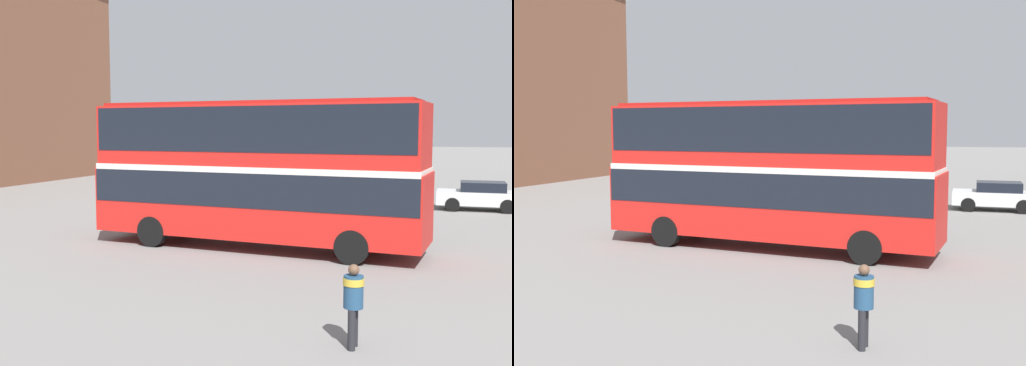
{
  "view_description": "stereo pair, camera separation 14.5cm",
  "coord_description": "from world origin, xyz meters",
  "views": [
    {
      "loc": [
        5.27,
        -19.24,
        3.98
      ],
      "look_at": [
        -0.7,
        -0.4,
        2.19
      ],
      "focal_mm": 42.0,
      "sensor_mm": 36.0,
      "label": 1
    },
    {
      "loc": [
        5.41,
        -19.2,
        3.98
      ],
      "look_at": [
        -0.7,
        -0.4,
        2.19
      ],
      "focal_mm": 42.0,
      "sensor_mm": 36.0,
      "label": 2
    }
  ],
  "objects": [
    {
      "name": "double_decker_bus",
      "position": [
        -0.69,
        -0.4,
        2.78
      ],
      "size": [
        11.34,
        3.67,
        4.87
      ],
      "rotation": [
        0.0,
        0.0,
        -0.1
      ],
      "color": "red",
      "rests_on": "ground_plane"
    },
    {
      "name": "pedestrian_foreground",
      "position": [
        3.76,
        -8.62,
        0.95
      ],
      "size": [
        0.41,
        0.41,
        1.55
      ],
      "rotation": [
        0.0,
        0.0,
        3.08
      ],
      "color": "#232328",
      "rests_on": "ground_plane"
    },
    {
      "name": "ground_plane",
      "position": [
        0.0,
        0.0,
        0.0
      ],
      "size": [
        240.0,
        240.0,
        0.0
      ],
      "primitive_type": "plane",
      "color": "gray"
    },
    {
      "name": "parked_car_kerb_near",
      "position": [
        6.95,
        11.78,
        0.73
      ],
      "size": [
        4.01,
        1.96,
        1.41
      ],
      "rotation": [
        0.0,
        0.0,
        3.13
      ],
      "color": "silver",
      "rests_on": "ground_plane"
    }
  ]
}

